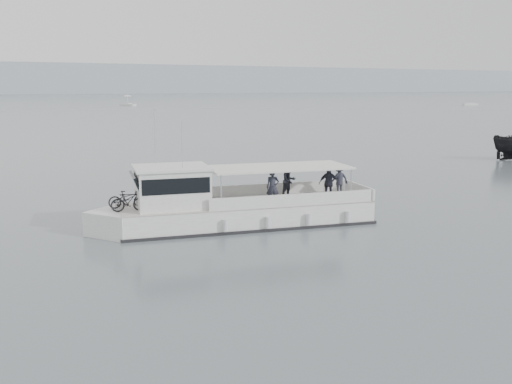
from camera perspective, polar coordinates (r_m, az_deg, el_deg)
name	(u,v)px	position (r m, az deg, el deg)	size (l,w,h in m)	color
ground	(197,214)	(30.60, -5.97, -2.24)	(1400.00, 1400.00, 0.00)	#515D60
tour_boat	(223,207)	(27.68, -3.33, -1.52)	(14.04, 5.74, 5.86)	white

